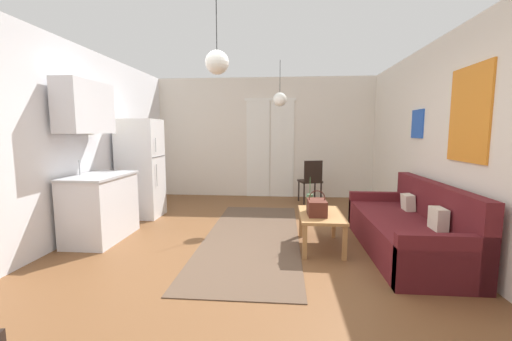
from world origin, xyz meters
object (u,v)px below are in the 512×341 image
(accent_chair, at_px, (311,179))
(couch, at_px, (410,231))
(bamboo_vase, at_px, (310,202))
(coffee_table, at_px, (321,218))
(handbag, at_px, (317,207))
(pendant_lamp_far, at_px, (280,99))
(pendant_lamp_near, at_px, (217,62))
(refrigerator, at_px, (141,168))

(accent_chair, bearing_deg, couch, 94.45)
(bamboo_vase, relative_size, accent_chair, 0.49)
(coffee_table, bearing_deg, handbag, -126.43)
(couch, xyz_separation_m, accent_chair, (-0.97, 2.65, 0.23))
(handbag, height_order, pendant_lamp_far, pendant_lamp_far)
(couch, distance_m, pendant_lamp_near, 2.97)
(refrigerator, height_order, pendant_lamp_far, pendant_lamp_far)
(couch, bearing_deg, pendant_lamp_far, 134.93)
(pendant_lamp_near, bearing_deg, coffee_table, 43.33)
(coffee_table, distance_m, bamboo_vase, 0.26)
(couch, xyz_separation_m, handbag, (-1.13, -0.01, 0.27))
(refrigerator, distance_m, accent_chair, 3.28)
(pendant_lamp_near, xyz_separation_m, pendant_lamp_far, (0.54, 2.57, -0.08))
(coffee_table, distance_m, pendant_lamp_far, 2.30)
(bamboo_vase, height_order, handbag, bamboo_vase)
(coffee_table, height_order, accent_chair, accent_chair)
(coffee_table, height_order, pendant_lamp_far, pendant_lamp_far)
(bamboo_vase, bearing_deg, coffee_table, -48.21)
(coffee_table, distance_m, pendant_lamp_near, 2.27)
(bamboo_vase, distance_m, refrigerator, 3.01)
(handbag, bearing_deg, bamboo_vase, 106.09)
(bamboo_vase, bearing_deg, couch, -10.58)
(handbag, relative_size, pendant_lamp_far, 0.42)
(refrigerator, relative_size, accent_chair, 1.88)
(coffee_table, xyz_separation_m, pendant_lamp_far, (-0.55, 1.54, 1.62))
(couch, relative_size, pendant_lamp_near, 3.19)
(couch, bearing_deg, handbag, -179.38)
(coffee_table, relative_size, refrigerator, 0.53)
(bamboo_vase, xyz_separation_m, handbag, (0.07, -0.23, -0.01))
(coffee_table, bearing_deg, accent_chair, 87.99)
(coffee_table, xyz_separation_m, handbag, (-0.06, -0.09, 0.16))
(coffee_table, relative_size, accent_chair, 1.00)
(accent_chair, relative_size, pendant_lamp_far, 1.16)
(couch, relative_size, refrigerator, 1.28)
(coffee_table, bearing_deg, pendant_lamp_near, -136.67)
(coffee_table, xyz_separation_m, bamboo_vase, (-0.13, 0.15, 0.17))
(pendant_lamp_far, bearing_deg, accent_chair, 58.22)
(refrigerator, distance_m, pendant_lamp_far, 2.65)
(pendant_lamp_near, bearing_deg, couch, 23.89)
(accent_chair, distance_m, pendant_lamp_near, 4.11)
(couch, height_order, bamboo_vase, bamboo_vase)
(handbag, bearing_deg, accent_chair, 86.67)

